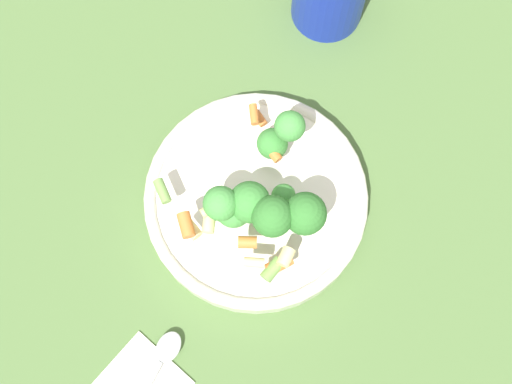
# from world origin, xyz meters

# --- Properties ---
(ground_plane) EXTENTS (3.00, 3.00, 0.00)m
(ground_plane) POSITION_xyz_m (0.00, 0.00, 0.00)
(ground_plane) COLOR #4C6B38
(bowl) EXTENTS (0.26, 0.26, 0.04)m
(bowl) POSITION_xyz_m (0.00, 0.00, 0.02)
(bowl) COLOR silver
(bowl) RESTS_ON ground_plane
(pasta_salad) EXTENTS (0.20, 0.17, 0.09)m
(pasta_salad) POSITION_xyz_m (0.02, 0.00, 0.09)
(pasta_salad) COLOR #8CB766
(pasta_salad) RESTS_ON bowl
(spoon) EXTENTS (0.15, 0.13, 0.01)m
(spoon) POSITION_xyz_m (0.17, -0.15, 0.01)
(spoon) COLOR silver
(spoon) RESTS_ON napkin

